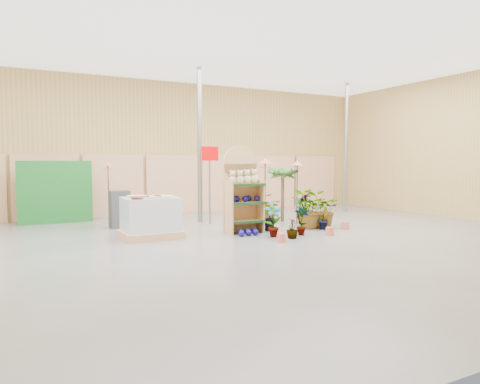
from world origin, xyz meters
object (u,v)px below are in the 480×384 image
object	(u,v)px
display_shelf	(242,193)
potted_plant_2	(308,209)
bird_table_front	(265,163)
pallet_stack	(150,217)

from	to	relation	value
display_shelf	potted_plant_2	distance (m)	1.93
display_shelf	bird_table_front	distance (m)	1.04
display_shelf	pallet_stack	distance (m)	2.33
pallet_stack	bird_table_front	size ratio (longest dim) A/B	0.72
pallet_stack	bird_table_front	bearing A→B (deg)	-4.05
bird_table_front	potted_plant_2	distance (m)	1.69
pallet_stack	potted_plant_2	bearing A→B (deg)	-7.95
display_shelf	pallet_stack	world-z (taller)	display_shelf
display_shelf	potted_plant_2	bearing A→B (deg)	-3.68
bird_table_front	potted_plant_2	size ratio (longest dim) A/B	1.83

